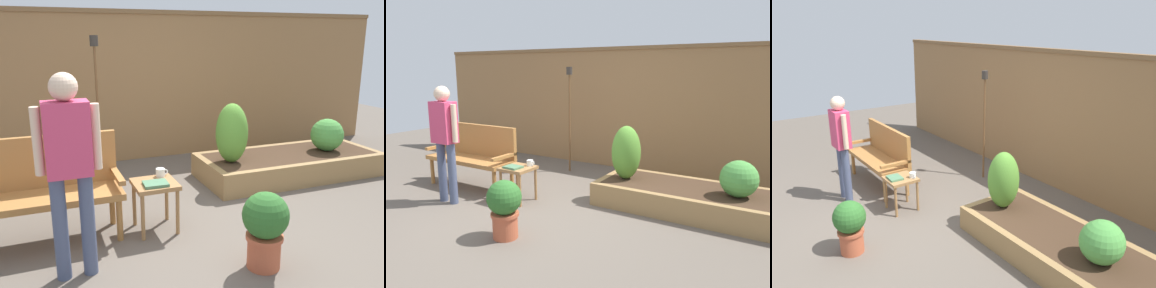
% 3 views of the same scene
% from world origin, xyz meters
% --- Properties ---
extents(ground_plane, '(14.00, 14.00, 0.00)m').
position_xyz_m(ground_plane, '(0.00, 0.00, 0.00)').
color(ground_plane, '#60564C').
extents(fence_back, '(8.40, 0.14, 2.16)m').
position_xyz_m(fence_back, '(0.00, 2.60, 1.09)').
color(fence_back, olive).
rests_on(fence_back, ground_plane).
extents(garden_bench, '(1.44, 0.48, 0.94)m').
position_xyz_m(garden_bench, '(-1.40, 0.41, 0.54)').
color(garden_bench, '#A87038').
rests_on(garden_bench, ground_plane).
extents(side_table, '(0.40, 0.40, 0.48)m').
position_xyz_m(side_table, '(-0.38, 0.22, 0.40)').
color(side_table, '#9E7042').
rests_on(side_table, ground_plane).
extents(cup_on_table, '(0.12, 0.09, 0.08)m').
position_xyz_m(cup_on_table, '(-0.28, 0.36, 0.52)').
color(cup_on_table, white).
rests_on(cup_on_table, side_table).
extents(book_on_table, '(0.23, 0.19, 0.03)m').
position_xyz_m(book_on_table, '(-0.40, 0.14, 0.49)').
color(book_on_table, '#4C7A56').
rests_on(book_on_table, side_table).
extents(potted_boxwood, '(0.37, 0.37, 0.63)m').
position_xyz_m(potted_boxwood, '(0.24, -0.73, 0.36)').
color(potted_boxwood, '#B75638').
rests_on(potted_boxwood, ground_plane).
extents(raised_planter_bed, '(2.40, 1.00, 0.30)m').
position_xyz_m(raised_planter_bed, '(1.72, 1.09, 0.15)').
color(raised_planter_bed, '#997547').
rests_on(raised_planter_bed, ground_plane).
extents(shrub_near_bench, '(0.39, 0.39, 0.73)m').
position_xyz_m(shrub_near_bench, '(0.83, 1.04, 0.66)').
color(shrub_near_bench, brown).
rests_on(shrub_near_bench, raised_planter_bed).
extents(shrub_far_corner, '(0.43, 0.43, 0.43)m').
position_xyz_m(shrub_far_corner, '(2.26, 1.04, 0.52)').
color(shrub_far_corner, brown).
rests_on(shrub_far_corner, raised_planter_bed).
extents(tiki_torch, '(0.10, 0.10, 1.81)m').
position_xyz_m(tiki_torch, '(-0.62, 1.88, 1.23)').
color(tiki_torch, brown).
rests_on(tiki_torch, ground_plane).
extents(person_by_bench, '(0.47, 0.20, 1.56)m').
position_xyz_m(person_by_bench, '(-1.16, -0.31, 0.93)').
color(person_by_bench, '#475170').
rests_on(person_by_bench, ground_plane).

